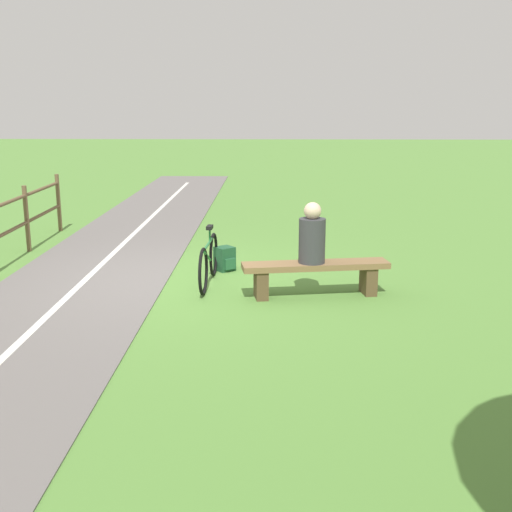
# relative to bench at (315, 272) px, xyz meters

# --- Properties ---
(ground_plane) EXTENTS (80.00, 80.00, 0.00)m
(ground_plane) POSITION_rel_bench_xyz_m (2.03, -0.70, -0.33)
(ground_plane) COLOR #548438
(bench) EXTENTS (2.02, 0.69, 0.47)m
(bench) POSITION_rel_bench_xyz_m (0.00, 0.00, 0.00)
(bench) COLOR brown
(bench) RESTS_ON ground_plane
(person_seated) EXTENTS (0.41, 0.41, 0.82)m
(person_seated) POSITION_rel_bench_xyz_m (0.06, 0.01, 0.49)
(person_seated) COLOR #38383D
(person_seated) RESTS_ON bench
(bicycle) EXTENTS (0.12, 1.67, 0.84)m
(bicycle) POSITION_rel_bench_xyz_m (1.50, -0.52, 0.02)
(bicycle) COLOR black
(bicycle) RESTS_ON ground_plane
(backpack) EXTENTS (0.36, 0.37, 0.37)m
(backpack) POSITION_rel_bench_xyz_m (1.33, -1.32, -0.15)
(backpack) COLOR #1E4C2D
(backpack) RESTS_ON ground_plane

